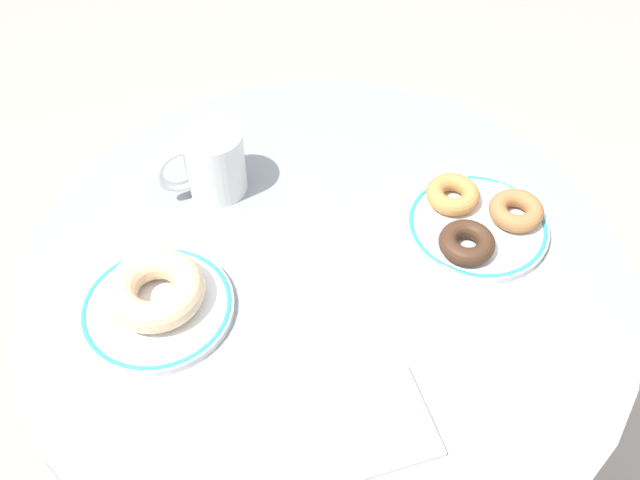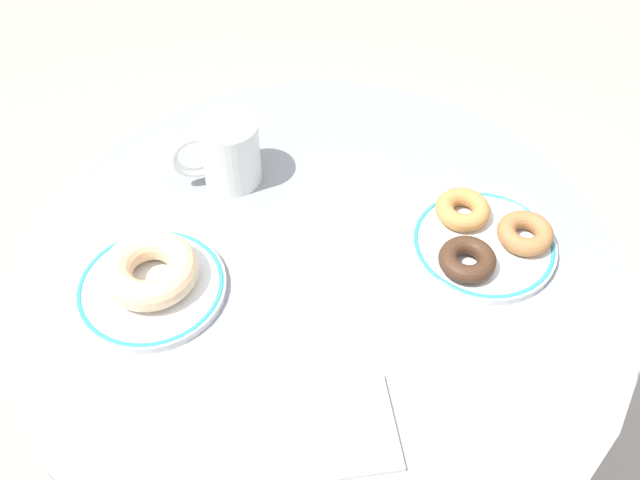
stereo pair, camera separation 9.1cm
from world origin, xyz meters
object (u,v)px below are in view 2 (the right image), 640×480
object	(u,v)px
paper_napkin	(329,430)
coffee_mug	(227,152)
cafe_table	(321,372)
donut_cinnamon	(525,233)
plate_left	(151,287)
donut_old_fashioned	(463,209)
plate_right	(484,244)
donut_glazed	(150,270)
donut_chocolate	(467,260)

from	to	relation	value
paper_napkin	coffee_mug	size ratio (longest dim) A/B	1.15
cafe_table	paper_napkin	distance (m)	0.34
donut_cinnamon	coffee_mug	world-z (taller)	coffee_mug
plate_left	donut_cinnamon	world-z (taller)	donut_cinnamon
donut_old_fashioned	coffee_mug	bearing A→B (deg)	166.72
cafe_table	coffee_mug	distance (m)	0.36
plate_right	donut_old_fashioned	distance (m)	0.05
donut_old_fashioned	donut_glazed	bearing A→B (deg)	-163.05
donut_glazed	donut_chocolate	xyz separation A→B (m)	(0.38, 0.03, -0.01)
plate_right	paper_napkin	size ratio (longest dim) A/B	1.33
plate_right	donut_old_fashioned	xyz separation A→B (m)	(-0.02, 0.04, 0.02)
plate_right	coffee_mug	bearing A→B (deg)	160.81
cafe_table	plate_left	xyz separation A→B (m)	(-0.21, -0.04, 0.26)
donut_cinnamon	donut_chocolate	bearing A→B (deg)	-149.13
donut_cinnamon	donut_chocolate	distance (m)	0.09
donut_glazed	donut_cinnamon	bearing A→B (deg)	9.69
cafe_table	plate_right	distance (m)	0.33
donut_cinnamon	paper_napkin	bearing A→B (deg)	-132.27
donut_cinnamon	donut_old_fashioned	size ratio (longest dim) A/B	1.00
donut_cinnamon	donut_glazed	bearing A→B (deg)	-170.31
coffee_mug	donut_glazed	bearing A→B (deg)	-110.77
donut_old_fashioned	plate_left	bearing A→B (deg)	-162.06
paper_napkin	coffee_mug	world-z (taller)	coffee_mug
cafe_table	donut_glazed	size ratio (longest dim) A/B	6.58
donut_glazed	donut_cinnamon	world-z (taller)	donut_glazed
cafe_table	paper_napkin	size ratio (longest dim) A/B	5.54
plate_right	coffee_mug	distance (m)	0.36
cafe_table	coffee_mug	xyz separation A→B (m)	(-0.13, 0.16, 0.30)
donut_glazed	cafe_table	bearing A→B (deg)	9.15
cafe_table	plate_right	bearing A→B (deg)	11.27
plate_right	donut_glazed	bearing A→B (deg)	-169.79
paper_napkin	donut_glazed	bearing A→B (deg)	139.44
donut_old_fashioned	paper_napkin	world-z (taller)	donut_old_fashioned
donut_old_fashioned	donut_chocolate	xyz separation A→B (m)	(-0.00, -0.09, 0.00)
cafe_table	paper_napkin	xyz separation A→B (m)	(0.01, -0.22, 0.25)
donut_old_fashioned	cafe_table	bearing A→B (deg)	-154.97
donut_old_fashioned	coffee_mug	world-z (taller)	coffee_mug
plate_left	donut_old_fashioned	world-z (taller)	donut_old_fashioned
plate_right	paper_napkin	world-z (taller)	plate_right
donut_glazed	donut_old_fashioned	size ratio (longest dim) A/B	1.65
plate_left	donut_chocolate	bearing A→B (deg)	5.94
plate_left	paper_napkin	size ratio (longest dim) A/B	1.31
cafe_table	donut_cinnamon	xyz separation A→B (m)	(0.26, 0.05, 0.27)
donut_chocolate	cafe_table	bearing A→B (deg)	179.76
cafe_table	donut_glazed	xyz separation A→B (m)	(-0.20, -0.03, 0.28)
cafe_table	donut_old_fashioned	xyz separation A→B (m)	(0.18, 0.08, 0.27)
plate_right	donut_chocolate	bearing A→B (deg)	-123.57
donut_glazed	donut_old_fashioned	xyz separation A→B (m)	(0.39, 0.12, -0.01)
donut_cinnamon	coffee_mug	xyz separation A→B (m)	(-0.39, 0.11, 0.02)
donut_cinnamon	coffee_mug	bearing A→B (deg)	163.76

